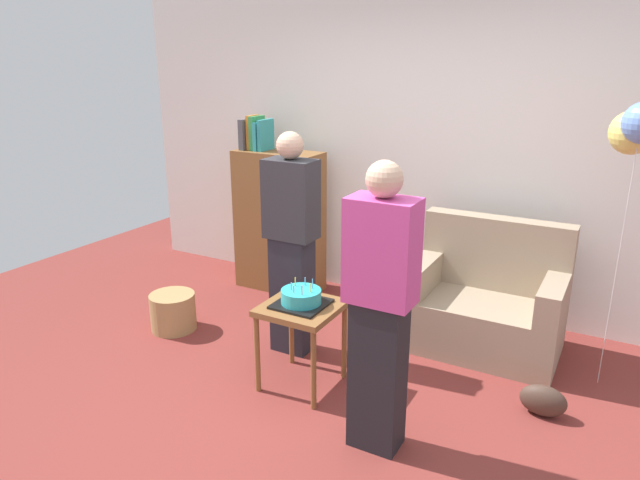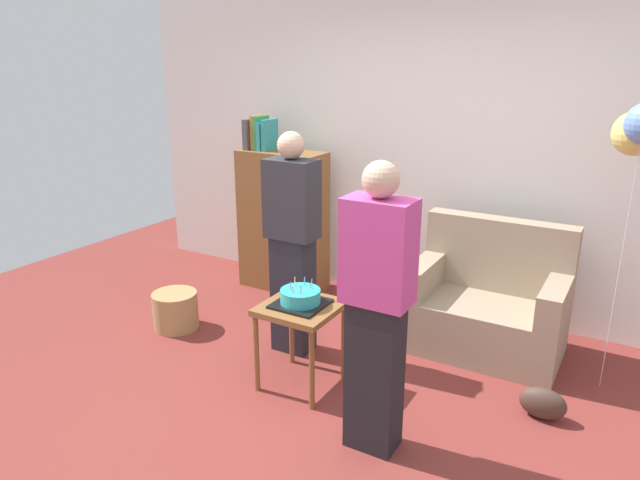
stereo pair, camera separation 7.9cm
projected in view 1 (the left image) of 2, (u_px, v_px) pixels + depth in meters
The scene contains 11 objects.
ground_plane at pixel (314, 417), 3.53m from camera, with size 8.00×8.00×0.00m, color maroon.
wall_back at pixel (434, 151), 4.82m from camera, with size 6.00×0.10×2.70m, color silver.
couch at pixel (486, 304), 4.31m from camera, with size 1.10×0.70×0.96m.
bookshelf at pixel (279, 219), 5.32m from camera, with size 0.80×0.36×1.61m.
side_table at pixel (301, 317), 3.74m from camera, with size 0.48×0.48×0.58m.
birthday_cake at pixel (301, 298), 3.70m from camera, with size 0.32×0.32×0.17m.
person_blowing_candles at pixel (292, 244), 4.11m from camera, with size 0.36×0.22×1.63m.
person_holding_cake at pixel (380, 310), 3.04m from camera, with size 0.36×0.22×1.63m.
wicker_basket at pixel (173, 312), 4.63m from camera, with size 0.36×0.36×0.30m, color #A88451.
handbag at pixel (543, 400), 3.52m from camera, with size 0.28×0.14×0.20m, color #473328.
balloon_bunch at pixel (637, 129), 3.43m from camera, with size 0.31×0.39×1.87m.
Camera 1 is at (1.51, -2.63, 2.11)m, focal length 32.32 mm.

